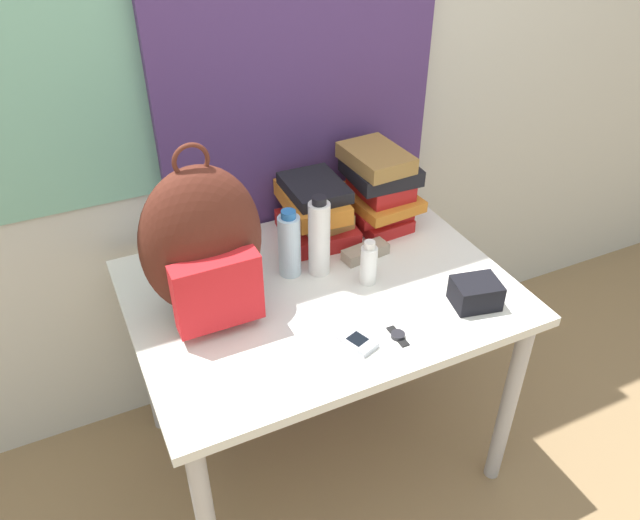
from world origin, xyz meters
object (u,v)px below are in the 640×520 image
object	(u,v)px
backpack	(203,247)
water_bottle	(289,245)
book_stack_left	(315,211)
camera_pouch	(476,293)
wristwatch	(398,336)
cell_phone	(357,341)
sunglasses_case	(365,252)
book_stack_center	(378,187)
sunscreen_bottle	(369,264)
sports_bottle	(319,237)

from	to	relation	value
backpack	water_bottle	bearing A→B (deg)	13.88
book_stack_left	camera_pouch	xyz separation A→B (m)	(0.26, -0.52, -0.06)
camera_pouch	wristwatch	xyz separation A→B (m)	(-0.27, -0.03, -0.03)
water_bottle	cell_phone	xyz separation A→B (m)	(0.04, -0.36, -0.09)
wristwatch	water_bottle	bearing A→B (deg)	110.58
backpack	sunglasses_case	world-z (taller)	backpack
water_bottle	camera_pouch	size ratio (longest dim) A/B	1.49
cell_phone	camera_pouch	world-z (taller)	camera_pouch
book_stack_center	sunglasses_case	world-z (taller)	book_stack_center
cell_phone	sunglasses_case	distance (m)	0.40
sunglasses_case	water_bottle	bearing A→B (deg)	174.51
sunscreen_bottle	cell_phone	distance (m)	0.28
backpack	cell_phone	size ratio (longest dim) A/B	4.35
sunscreen_bottle	camera_pouch	distance (m)	0.31
water_bottle	sports_bottle	world-z (taller)	sports_bottle
book_stack_left	book_stack_center	size ratio (longest dim) A/B	0.99
backpack	camera_pouch	size ratio (longest dim) A/B	3.44
cell_phone	sunglasses_case	xyz separation A→B (m)	(0.21, 0.34, 0.01)
book_stack_center	water_bottle	world-z (taller)	book_stack_center
sunscreen_bottle	cell_phone	bearing A→B (deg)	-124.72
backpack	sunscreen_bottle	bearing A→B (deg)	-9.06
sports_bottle	wristwatch	distance (m)	0.38
book_stack_center	water_bottle	distance (m)	0.41
water_bottle	sunglasses_case	bearing A→B (deg)	-5.49
book_stack_left	water_bottle	bearing A→B (deg)	-135.15
backpack	sunscreen_bottle	distance (m)	0.49
water_bottle	sunglasses_case	distance (m)	0.26
cell_phone	sunglasses_case	size ratio (longest dim) A/B	0.74
backpack	water_bottle	distance (m)	0.30
book_stack_left	cell_phone	world-z (taller)	book_stack_left
book_stack_left	sunglasses_case	xyz separation A→B (m)	(0.09, -0.18, -0.08)
book_stack_left	sports_bottle	size ratio (longest dim) A/B	1.11
sports_bottle	sunglasses_case	size ratio (longest dim) A/B	1.66
book_stack_center	camera_pouch	xyz separation A→B (m)	(0.03, -0.51, -0.09)
backpack	sunglasses_case	bearing A→B (deg)	4.76
book_stack_left	camera_pouch	distance (m)	0.58
cell_phone	water_bottle	bearing A→B (deg)	95.57
water_bottle	sunscreen_bottle	xyz separation A→B (m)	(0.19, -0.14, -0.04)
camera_pouch	sunscreen_bottle	bearing A→B (deg)	135.33
water_bottle	wristwatch	distance (m)	0.42
book_stack_left	book_stack_center	distance (m)	0.23
book_stack_center	sunglasses_case	xyz separation A→B (m)	(-0.13, -0.17, -0.11)
sunglasses_case	wristwatch	xyz separation A→B (m)	(-0.10, -0.36, -0.01)
sunscreen_bottle	cell_phone	world-z (taller)	sunscreen_bottle
sunscreen_bottle	wristwatch	bearing A→B (deg)	-100.38
sports_bottle	sunglasses_case	xyz separation A→B (m)	(0.16, 0.01, -0.11)
camera_pouch	backpack	bearing A→B (deg)	156.74
book_stack_left	sunscreen_bottle	world-z (taller)	book_stack_left
sports_bottle	water_bottle	bearing A→B (deg)	159.41
book_stack_left	wristwatch	bearing A→B (deg)	-91.19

